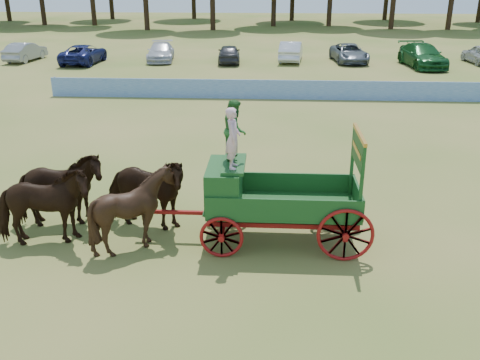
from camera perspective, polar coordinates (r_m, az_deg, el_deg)
name	(u,v)px	position (r m, az deg, el deg)	size (l,w,h in m)	color
ground	(340,272)	(13.02, 10.67, -9.64)	(160.00, 160.00, 0.00)	olive
horse_lead_left	(42,207)	(14.43, -20.39, -2.72)	(1.14, 2.51, 2.12)	black
horse_lead_right	(58,190)	(15.36, -18.84, -1.05)	(1.14, 2.51, 2.12)	black
horse_wheel_left	(135,209)	(13.65, -11.11, -3.09)	(1.71, 1.93, 2.12)	black
horse_wheel_right	(145,192)	(14.63, -10.09, -1.31)	(1.14, 2.51, 2.12)	black
farm_dray	(255,183)	(13.55, 1.57, -0.33)	(6.00, 2.00, 3.67)	#9E0F12
sponsor_banner	(285,90)	(29.70, 4.77, 9.58)	(26.00, 0.08, 1.05)	#1E5AA6
parked_cars	(271,54)	(41.46, 3.31, 13.32)	(46.95, 7.28, 1.62)	silver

